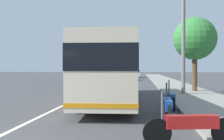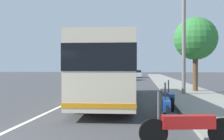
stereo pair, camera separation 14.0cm
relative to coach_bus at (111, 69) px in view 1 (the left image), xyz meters
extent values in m
cube|color=gray|center=(1.35, -5.01, -1.73)|extent=(110.00, 3.60, 0.14)
cube|color=silver|center=(1.35, 2.14, -1.79)|extent=(110.00, 0.16, 0.01)
cube|color=beige|center=(0.00, 0.00, -0.04)|extent=(11.29, 3.08, 2.81)
cube|color=black|center=(0.00, 0.00, 0.39)|extent=(11.33, 3.12, 0.92)
cube|color=orange|center=(0.00, 0.00, -1.20)|extent=(11.32, 3.11, 0.16)
cylinder|color=black|center=(3.50, 1.32, -1.30)|extent=(1.02, 0.36, 1.00)
cylinder|color=black|center=(3.63, -0.91, -1.30)|extent=(1.02, 0.36, 1.00)
cylinder|color=black|center=(-3.63, 0.91, -1.30)|extent=(1.02, 0.36, 1.00)
cylinder|color=black|center=(-3.50, -1.32, -1.30)|extent=(1.02, 0.36, 1.00)
cylinder|color=black|center=(-7.64, -1.99, -1.46)|extent=(0.19, 0.67, 0.67)
cube|color=red|center=(-7.51, -2.78, -1.21)|extent=(0.44, 1.23, 0.30)
cylinder|color=#4C4C51|center=(-7.62, -2.10, -0.86)|extent=(0.06, 0.06, 0.70)
cylinder|color=black|center=(-3.92, -2.59, -1.46)|extent=(0.67, 0.11, 0.67)
cylinder|color=black|center=(-5.63, -2.50, -1.46)|extent=(0.67, 0.11, 0.67)
cube|color=#1947A5|center=(-4.78, -2.55, -1.21)|extent=(1.30, 0.31, 0.35)
cylinder|color=#4C4C51|center=(-4.04, -2.58, -0.86)|extent=(0.06, 0.06, 0.70)
cylinder|color=black|center=(-1.23, -2.99, -1.50)|extent=(0.59, 0.08, 0.59)
cylinder|color=black|center=(-2.93, -2.99, -1.50)|extent=(0.59, 0.08, 0.59)
cube|color=#1947A5|center=(-2.08, -2.99, -1.25)|extent=(1.27, 0.24, 0.30)
cylinder|color=#4C4C51|center=(-1.36, -2.99, -0.90)|extent=(0.06, 0.06, 0.70)
cube|color=black|center=(37.76, 3.85, -1.25)|extent=(4.68, 2.13, 0.73)
cube|color=black|center=(37.74, 3.85, -0.62)|extent=(2.28, 1.86, 0.52)
cylinder|color=black|center=(36.20, 3.06, -1.48)|extent=(0.65, 0.25, 0.64)
cylinder|color=black|center=(36.29, 4.80, -1.48)|extent=(0.65, 0.25, 0.64)
cylinder|color=black|center=(39.23, 2.91, -1.48)|extent=(0.65, 0.25, 0.64)
cylinder|color=black|center=(39.31, 4.64, -1.48)|extent=(0.65, 0.25, 0.64)
cube|color=black|center=(23.66, 0.45, -1.23)|extent=(4.06, 1.88, 0.78)
cube|color=black|center=(23.74, 0.45, -0.57)|extent=(1.94, 1.70, 0.53)
cylinder|color=black|center=(24.97, 1.30, -1.48)|extent=(0.64, 0.23, 0.64)
cylinder|color=black|center=(25.00, -0.34, -1.48)|extent=(0.64, 0.23, 0.64)
cylinder|color=black|center=(22.31, 1.24, -1.48)|extent=(0.64, 0.23, 0.64)
cylinder|color=black|center=(22.35, -0.40, -1.48)|extent=(0.64, 0.23, 0.64)
cube|color=black|center=(23.75, 4.26, -1.20)|extent=(4.19, 1.81, 0.84)
cube|color=black|center=(23.79, 4.26, -0.52)|extent=(2.30, 1.64, 0.53)
cylinder|color=black|center=(22.37, 3.50, -1.48)|extent=(0.64, 0.23, 0.64)
cylinder|color=black|center=(22.40, 5.08, -1.48)|extent=(0.64, 0.23, 0.64)
cylinder|color=black|center=(25.11, 3.45, -1.48)|extent=(0.64, 0.23, 0.64)
cylinder|color=black|center=(25.14, 5.02, -1.48)|extent=(0.64, 0.23, 0.64)
cube|color=silver|center=(34.86, -0.62, -1.21)|extent=(4.40, 1.94, 0.81)
cube|color=black|center=(34.91, -0.62, -0.57)|extent=(2.14, 1.73, 0.47)
cylinder|color=black|center=(36.27, 0.25, -1.48)|extent=(0.65, 0.24, 0.64)
cylinder|color=black|center=(36.32, -1.40, -1.48)|extent=(0.65, 0.24, 0.64)
cylinder|color=black|center=(33.40, 0.16, -1.48)|extent=(0.65, 0.24, 0.64)
cylinder|color=black|center=(33.45, -1.49, -1.48)|extent=(0.65, 0.24, 0.64)
cylinder|color=brown|center=(5.21, -5.64, -0.26)|extent=(0.37, 0.37, 3.08)
sphere|color=#337F38|center=(5.21, -5.64, 2.23)|extent=(3.16, 3.16, 3.16)
cylinder|color=slate|center=(3.00, -4.43, 2.22)|extent=(0.25, 0.25, 8.04)
camera|label=1|loc=(-13.19, -1.60, 0.02)|focal=38.28mm
camera|label=2|loc=(-13.18, -1.74, 0.02)|focal=38.28mm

